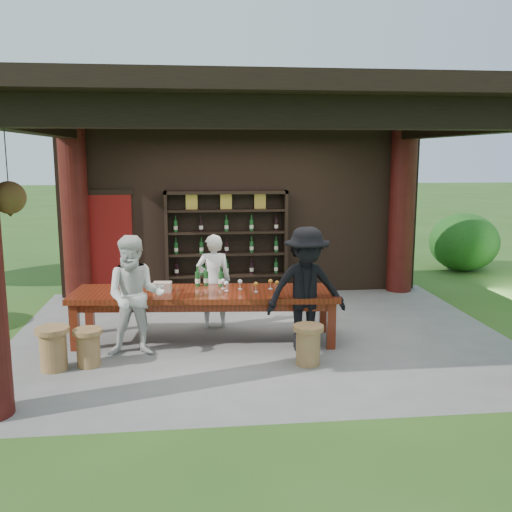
{
  "coord_description": "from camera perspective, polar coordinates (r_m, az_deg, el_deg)",
  "views": [
    {
      "loc": [
        -0.97,
        -8.32,
        2.72
      ],
      "look_at": [
        0.0,
        0.4,
        1.15
      ],
      "focal_mm": 40.0,
      "sensor_mm": 36.0,
      "label": 1
    }
  ],
  "objects": [
    {
      "name": "stool_far_left",
      "position": [
        7.78,
        -19.63,
        -8.61
      ],
      "size": [
        0.43,
        0.43,
        0.56
      ],
      "rotation": [
        0.0,
        0.0,
        0.4
      ],
      "color": "olive",
      "rests_on": "ground"
    },
    {
      "name": "table_bottles",
      "position": [
        8.66,
        -4.81,
        -2.0
      ],
      "size": [
        0.43,
        0.16,
        0.31
      ],
      "color": "#194C1E",
      "rests_on": "tasting_table"
    },
    {
      "name": "pavilion",
      "position": [
        8.82,
        -0.1,
        6.31
      ],
      "size": [
        7.5,
        6.0,
        3.6
      ],
      "color": "slate",
      "rests_on": "ground"
    },
    {
      "name": "ground",
      "position": [
        8.81,
        0.29,
        -7.84
      ],
      "size": [
        90.0,
        90.0,
        0.0
      ],
      "primitive_type": "plane",
      "color": "#2D5119",
      "rests_on": "ground"
    },
    {
      "name": "napkin_basket",
      "position": [
        8.4,
        -9.33,
        -3.07
      ],
      "size": [
        0.28,
        0.2,
        0.14
      ],
      "primitive_type": "cube",
      "rotation": [
        0.0,
        0.0,
        -0.09
      ],
      "color": "#BF6672",
      "rests_on": "tasting_table"
    },
    {
      "name": "shrubs",
      "position": [
        9.4,
        7.9,
        -3.26
      ],
      "size": [
        13.8,
        8.7,
        1.36
      ],
      "color": "#194C14",
      "rests_on": "ground"
    },
    {
      "name": "stool_near_left",
      "position": [
        7.78,
        -16.43,
        -8.69
      ],
      "size": [
        0.38,
        0.38,
        0.5
      ],
      "rotation": [
        0.0,
        0.0,
        -0.09
      ],
      "color": "olive",
      "rests_on": "ground"
    },
    {
      "name": "table_glasses",
      "position": [
        8.39,
        -0.73,
        -2.92
      ],
      "size": [
        0.85,
        0.33,
        0.15
      ],
      "color": "silver",
      "rests_on": "tasting_table"
    },
    {
      "name": "stool_near_right",
      "position": [
        7.55,
        5.23,
        -8.74
      ],
      "size": [
        0.4,
        0.4,
        0.53
      ],
      "rotation": [
        0.0,
        0.0,
        0.22
      ],
      "color": "olive",
      "rests_on": "ground"
    },
    {
      "name": "tasting_table",
      "position": [
        8.4,
        -5.12,
        -4.25
      ],
      "size": [
        3.91,
        1.33,
        0.75
      ],
      "rotation": [
        0.0,
        0.0,
        -0.09
      ],
      "color": "#511D0B",
      "rests_on": "ground"
    },
    {
      "name": "host",
      "position": [
        9.03,
        -4.26,
        -2.51
      ],
      "size": [
        0.55,
        0.37,
        1.49
      ],
      "primitive_type": "imported",
      "rotation": [
        0.0,
        0.0,
        3.13
      ],
      "color": "silver",
      "rests_on": "ground"
    },
    {
      "name": "guest_man",
      "position": [
        7.94,
        5.04,
        -3.35
      ],
      "size": [
        1.19,
        0.76,
        1.74
      ],
      "primitive_type": "imported",
      "rotation": [
        0.0,
        0.0,
        0.1
      ],
      "color": "black",
      "rests_on": "ground"
    },
    {
      "name": "wine_shelf",
      "position": [
        10.92,
        -2.96,
        1.22
      ],
      "size": [
        2.32,
        0.35,
        2.04
      ],
      "color": "black",
      "rests_on": "ground"
    },
    {
      "name": "trees",
      "position": [
        10.4,
        21.22,
        13.04
      ],
      "size": [
        21.21,
        10.44,
        4.8
      ],
      "color": "#3F2819",
      "rests_on": "ground"
    },
    {
      "name": "guest_woman",
      "position": [
        7.88,
        -11.98,
        -3.96
      ],
      "size": [
        0.81,
        0.63,
        1.66
      ],
      "primitive_type": "imported",
      "rotation": [
        0.0,
        0.0,
        -0.0
      ],
      "color": "silver",
      "rests_on": "ground"
    }
  ]
}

